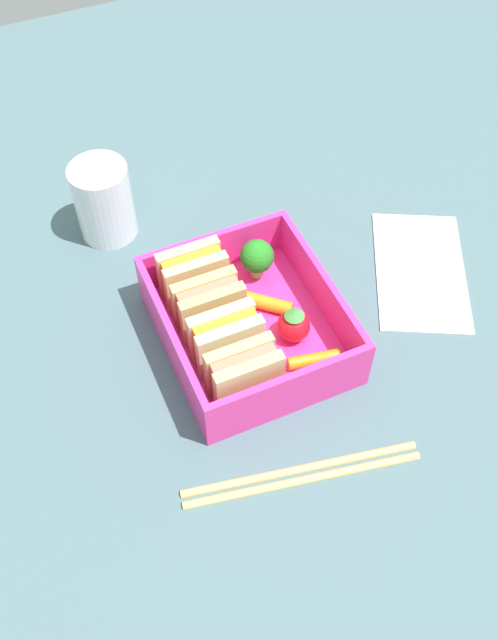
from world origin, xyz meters
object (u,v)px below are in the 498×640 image
at_px(drinking_glass, 104,201).
at_px(sandwich_left, 244,375).
at_px(folded_napkin, 420,270).
at_px(sandwich_center, 209,307).
at_px(carrot_stick_left, 268,304).
at_px(broccoli_floret, 257,257).
at_px(chopstick_pair, 302,473).
at_px(sandwich_center_left, 226,340).
at_px(strawberry_far_left, 294,325).
at_px(sandwich_center_right, 193,276).
at_px(carrot_stick_far_left, 314,359).

bearing_deg(drinking_glass, sandwich_left, -169.03).
bearing_deg(drinking_glass, folded_napkin, -123.91).
bearing_deg(sandwich_center, carrot_stick_left, -93.60).
bearing_deg(broccoli_floret, chopstick_pair, 166.07).
bearing_deg(sandwich_left, folded_napkin, -73.57).
bearing_deg(sandwich_left, carrot_stick_left, -37.26).
bearing_deg(sandwich_center, chopstick_pair, -174.97).
xyz_separation_m(sandwich_center, chopstick_pair, (-0.16, -0.01, -0.04)).
xyz_separation_m(sandwich_left, sandwich_center_left, (0.04, 0.00, 0.00)).
distance_m(strawberry_far_left, carrot_stick_left, 0.04).
bearing_deg(sandwich_center_right, sandwich_center, 180.00).
distance_m(sandwich_left, sandwich_center, 0.08).
distance_m(sandwich_center, drinking_glass, 0.17).
relative_size(sandwich_left, drinking_glass, 0.73).
height_order(sandwich_center, drinking_glass, drinking_glass).
xyz_separation_m(sandwich_center_right, carrot_stick_far_left, (-0.11, -0.07, -0.02)).
relative_size(sandwich_center_left, sandwich_center_right, 1.00).
xyz_separation_m(sandwich_left, sandwich_center, (0.08, 0.00, 0.00)).
relative_size(sandwich_center_left, broccoli_floret, 1.43).
height_order(carrot_stick_far_left, drinking_glass, drinking_glass).
relative_size(sandwich_left, chopstick_pair, 0.30).
bearing_deg(chopstick_pair, sandwich_left, 9.67).
xyz_separation_m(sandwich_center, broccoli_floret, (0.04, -0.06, -0.00)).
bearing_deg(broccoli_floret, carrot_stick_far_left, -178.04).
bearing_deg(sandwich_center_right, drinking_glass, 20.52).
xyz_separation_m(strawberry_far_left, broccoli_floret, (0.08, -0.00, 0.01)).
bearing_deg(broccoli_floret, sandwich_center_left, 140.60).
relative_size(sandwich_center_right, drinking_glass, 0.73).
xyz_separation_m(carrot_stick_left, broccoli_floret, (0.04, -0.01, 0.02)).
xyz_separation_m(carrot_stick_left, folded_napkin, (-0.01, -0.16, -0.02)).
bearing_deg(carrot_stick_left, carrot_stick_far_left, -171.23).
xyz_separation_m(carrot_stick_left, drinking_glass, (0.16, 0.10, 0.02)).
bearing_deg(carrot_stick_left, sandwich_center, 86.40).
bearing_deg(folded_napkin, strawberry_far_left, 100.12).
bearing_deg(carrot_stick_far_left, sandwich_center, 41.93).
bearing_deg(chopstick_pair, carrot_stick_left, -15.05).
relative_size(sandwich_center_right, folded_napkin, 0.39).
xyz_separation_m(sandwich_center_left, sandwich_center, (0.04, 0.00, 0.00)).
bearing_deg(sandwich_center_right, chopstick_pair, -175.94).
bearing_deg(chopstick_pair, carrot_stick_far_left, -31.90).
xyz_separation_m(broccoli_floret, drinking_glass, (0.12, 0.11, 0.00)).
distance_m(carrot_stick_far_left, drinking_glass, 0.26).
bearing_deg(carrot_stick_left, folded_napkin, -93.58).
bearing_deg(carrot_stick_left, sandwich_center_right, 53.07).
bearing_deg(carrot_stick_far_left, folded_napkin, -67.70).
bearing_deg(carrot_stick_far_left, carrot_stick_left, 8.77).
relative_size(strawberry_far_left, folded_napkin, 0.23).
bearing_deg(chopstick_pair, sandwich_center_right, 4.06).
xyz_separation_m(sandwich_center_left, broccoli_floret, (0.08, -0.06, -0.00)).
height_order(sandwich_center_right, drinking_glass, drinking_glass).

